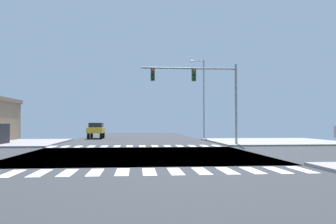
% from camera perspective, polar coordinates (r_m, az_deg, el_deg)
% --- Properties ---
extents(ground, '(90.00, 90.00, 0.05)m').
position_cam_1_polar(ground, '(20.46, -4.61, -7.06)').
color(ground, '#2E3035').
extents(sidewalk_corner_ne, '(12.00, 12.00, 0.14)m').
position_cam_1_polar(sidewalk_corner_ne, '(35.02, 17.01, -4.67)').
color(sidewalk_corner_ne, gray).
rests_on(sidewalk_corner_ne, ground).
extents(crosswalk_near, '(13.50, 2.00, 0.01)m').
position_cam_1_polar(crosswalk_near, '(13.20, -5.34, -9.79)').
color(crosswalk_near, white).
rests_on(crosswalk_near, ground).
extents(crosswalk_far, '(13.50, 2.00, 0.01)m').
position_cam_1_polar(crosswalk_far, '(27.73, -5.31, -5.63)').
color(crosswalk_far, white).
rests_on(crosswalk_far, ground).
extents(traffic_signal_mast, '(8.00, 0.55, 6.75)m').
position_cam_1_polar(traffic_signal_mast, '(28.66, 5.24, 4.57)').
color(traffic_signal_mast, gray).
rests_on(traffic_signal_mast, ground).
extents(street_lamp, '(1.78, 0.32, 9.47)m').
position_cam_1_polar(street_lamp, '(41.85, 5.65, 3.24)').
color(street_lamp, gray).
rests_on(street_lamp, ground).
extents(sedan_farside_2, '(1.80, 4.30, 1.88)m').
position_cam_1_polar(sedan_farside_2, '(42.19, -11.77, -2.80)').
color(sedan_farside_2, black).
rests_on(sedan_farside_2, ground).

